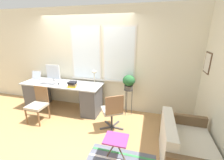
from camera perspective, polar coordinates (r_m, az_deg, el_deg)
The scene contains 16 objects.
ground_plane at distance 4.02m, azimuth -13.30°, elevation -13.88°, with size 14.00×14.00×0.00m, color tan.
wall_back_with_window at distance 4.18m, azimuth -9.31°, elevation 7.64°, with size 9.00×0.12×2.70m.
wall_right_with_picture at distance 3.26m, azimuth 35.12°, elevation 1.59°, with size 0.08×9.00×2.70m.
desk at distance 4.36m, azimuth -18.07°, elevation -5.52°, with size 2.18×0.70×0.77m.
laptop at distance 4.73m, azimuth -27.45°, elevation 0.45°, with size 0.29×0.30×0.25m.
monitor at distance 4.41m, azimuth -21.53°, elevation 2.56°, with size 0.40×0.15×0.46m.
keyboard at distance 4.32m, azimuth -23.19°, elevation -1.16°, with size 0.42×0.12×0.02m.
mouse at distance 4.15m, azimuth -19.71°, elevation -1.34°, with size 0.04×0.07×0.04m.
desk_lamp at distance 3.84m, azimuth -6.77°, elevation 2.00°, with size 0.15×0.15×0.38m.
book_stack at distance 3.82m, azimuth -14.92°, elevation -1.67°, with size 0.22×0.19×0.14m.
desk_chair_wooden at distance 4.04m, azimuth -26.27°, elevation -7.98°, with size 0.41×0.42×0.83m.
office_chair_swivel at distance 3.28m, azimuth 0.21°, elevation -11.57°, with size 0.56×0.57×0.87m.
couch_loveseat at distance 2.89m, azimuth 25.92°, elevation -22.97°, with size 0.79×1.16×0.77m.
plant_stand at distance 3.84m, azimuth 6.25°, elevation -5.02°, with size 0.23×0.23×0.71m.
potted_plant at distance 3.73m, azimuth 6.41°, elevation -0.59°, with size 0.30×0.30×0.37m.
folding_stool at distance 2.67m, azimuth 1.53°, elevation -22.02°, with size 0.39×0.33×0.42m.
Camera 1 is at (1.74, -2.96, 2.08)m, focal length 24.00 mm.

